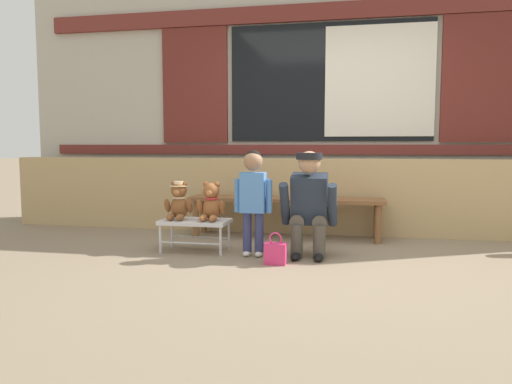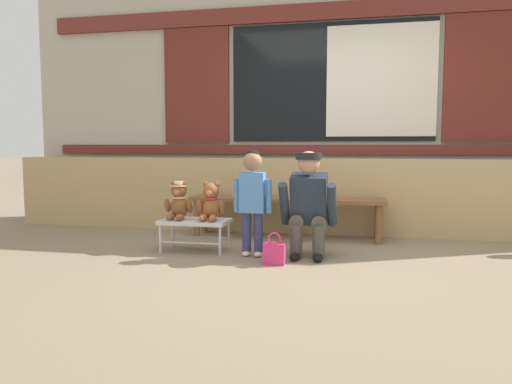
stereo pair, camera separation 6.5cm
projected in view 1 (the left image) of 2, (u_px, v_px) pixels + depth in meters
ground_plane at (316, 262)px, 4.16m from camera, size 60.00×60.00×0.00m
brick_low_wall at (326, 196)px, 5.51m from camera, size 7.67×0.25×0.85m
shop_facade at (331, 76)px, 5.88m from camera, size 7.83×0.26×3.67m
wooden_bench_long at (285, 204)px, 5.24m from camera, size 2.10×0.40×0.44m
small_display_bench at (195, 223)px, 4.59m from camera, size 0.64×0.36×0.30m
teddy_bear_with_hat at (179, 201)px, 4.60m from camera, size 0.28×0.27×0.36m
teddy_bear_plain at (211, 203)px, 4.54m from camera, size 0.28×0.26×0.36m
child_standing at (253, 191)px, 4.35m from camera, size 0.35×0.18×0.96m
adult_crouching at (310, 203)px, 4.35m from camera, size 0.50×0.49×0.95m
handbag_on_ground at (275, 253)px, 4.09m from camera, size 0.18×0.11×0.27m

